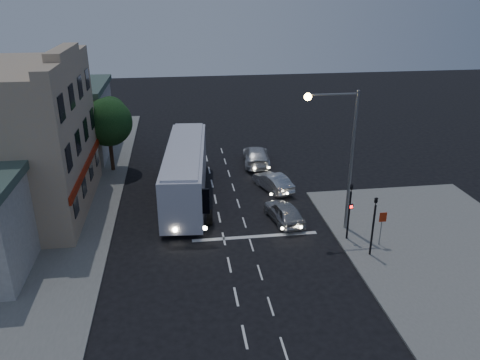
{
  "coord_description": "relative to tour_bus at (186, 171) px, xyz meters",
  "views": [
    {
      "loc": [
        -2.51,
        -23.65,
        14.69
      ],
      "look_at": [
        1.61,
        6.18,
        2.2
      ],
      "focal_mm": 35.0,
      "sensor_mm": 36.0,
      "label": 1
    }
  ],
  "objects": [
    {
      "name": "streetlight",
      "position": [
        9.42,
        -6.38,
        3.57
      ],
      "size": [
        3.32,
        0.44,
        9.0
      ],
      "color": "slate",
      "rests_on": "sidewalk_near"
    },
    {
      "name": "car_sedan_b",
      "position": [
        6.36,
        6.41,
        -1.39
      ],
      "size": [
        2.68,
        5.53,
        1.55
      ],
      "primitive_type": "imported",
      "rotation": [
        0.0,
        0.0,
        3.04
      ],
      "color": "silver",
      "rests_on": "ground"
    },
    {
      "name": "car_suv",
      "position": [
        6.35,
        -4.78,
        -1.46
      ],
      "size": [
        2.37,
        4.36,
        1.41
      ],
      "primitive_type": "imported",
      "rotation": [
        0.0,
        0.0,
        3.32
      ],
      "color": "#AFAFAF",
      "rests_on": "ground"
    },
    {
      "name": "ground",
      "position": [
        2.08,
        -8.58,
        -2.16
      ],
      "size": [
        120.0,
        120.0,
        0.0
      ],
      "primitive_type": "plane",
      "color": "black"
    },
    {
      "name": "road_markings",
      "position": [
        3.37,
        -5.27,
        -2.16
      ],
      "size": [
        8.0,
        30.55,
        0.01
      ],
      "color": "silver",
      "rests_on": "ground"
    },
    {
      "name": "main_building",
      "position": [
        -11.88,
        -0.58,
        3.0
      ],
      "size": [
        10.12,
        12.0,
        11.0
      ],
      "color": "tan",
      "rests_on": "sidewalk_far"
    },
    {
      "name": "sidewalk_far",
      "position": [
        -10.92,
        -0.58,
        -2.1
      ],
      "size": [
        12.0,
        50.0,
        0.12
      ],
      "primitive_type": "cube",
      "color": "slate",
      "rests_on": "ground"
    },
    {
      "name": "traffic_signal_side",
      "position": [
        10.38,
        -9.78,
        0.26
      ],
      "size": [
        0.18,
        0.15,
        4.1
      ],
      "color": "black",
      "rests_on": "sidewalk_near"
    },
    {
      "name": "sidewalk_near",
      "position": [
        15.08,
        -12.58,
        -2.1
      ],
      "size": [
        12.0,
        24.0,
        0.12
      ],
      "primitive_type": "cube",
      "color": "slate",
      "rests_on": "ground"
    },
    {
      "name": "car_sedan_a",
      "position": [
        6.68,
        0.5,
        -1.48
      ],
      "size": [
        2.75,
        4.38,
        1.36
      ],
      "primitive_type": "imported",
      "rotation": [
        0.0,
        0.0,
        3.48
      ],
      "color": "silver",
      "rests_on": "ground"
    },
    {
      "name": "low_building_north",
      "position": [
        -11.42,
        11.42,
        1.23
      ],
      "size": [
        9.4,
        9.4,
        6.5
      ],
      "color": "gray",
      "rests_on": "sidewalk_far"
    },
    {
      "name": "tour_bus",
      "position": [
        0.0,
        0.0,
        0.0
      ],
      "size": [
        3.81,
        13.22,
        4.0
      ],
      "rotation": [
        0.0,
        0.0,
        -0.09
      ],
      "color": "silver",
      "rests_on": "ground"
    },
    {
      "name": "regulatory_sign",
      "position": [
        11.38,
        -8.82,
        -0.57
      ],
      "size": [
        0.45,
        0.12,
        2.2
      ],
      "color": "slate",
      "rests_on": "sidewalk_near"
    },
    {
      "name": "traffic_signal_main",
      "position": [
        9.68,
        -7.8,
        0.26
      ],
      "size": [
        0.25,
        0.35,
        4.1
      ],
      "color": "black",
      "rests_on": "sidewalk_near"
    },
    {
      "name": "street_tree",
      "position": [
        -6.13,
        6.44,
        2.34
      ],
      "size": [
        4.0,
        4.0,
        6.2
      ],
      "color": "black",
      "rests_on": "sidewalk_far"
    }
  ]
}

